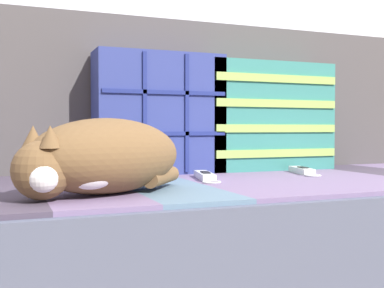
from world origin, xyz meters
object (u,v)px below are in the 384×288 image
Objects in this scene: couch at (219,247)px; sleeping_cat at (100,158)px; throw_pillow_quilted at (159,114)px; game_remote_near at (302,171)px; game_remote_far at (205,176)px; throw_pillow_striped at (268,116)px.

sleeping_cat reaches higher than couch.
couch is 0.45m from throw_pillow_quilted.
sleeping_cat is 2.15× the size of game_remote_near.
couch is 0.21m from game_remote_far.
couch is 4.10× the size of throw_pillow_striped.
throw_pillow_striped is at bearing -0.07° from throw_pillow_quilted.
throw_pillow_quilted reaches higher than sleeping_cat.
game_remote_near is (0.41, -0.17, -0.18)m from throw_pillow_quilted.
throw_pillow_striped is at bearing 32.48° from sleeping_cat.
sleeping_cat is (-0.37, -0.21, 0.27)m from couch.
game_remote_far is at bearing -173.14° from game_remote_near.
sleeping_cat reaches higher than game_remote_far.
throw_pillow_striped is 1.09× the size of sleeping_cat.
game_remote_near is at bearing 6.86° from game_remote_far.
throw_pillow_striped is 0.42m from game_remote_far.
game_remote_far is (0.06, -0.21, -0.18)m from throw_pillow_quilted.
game_remote_near reaches higher than couch.
game_remote_near is at bearing -22.48° from throw_pillow_quilted.
throw_pillow_striped reaches higher than game_remote_near.
throw_pillow_quilted is 0.95× the size of sleeping_cat.
game_remote_near is (0.30, 0.04, 0.20)m from couch.
throw_pillow_striped is at bearing 98.14° from game_remote_near.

